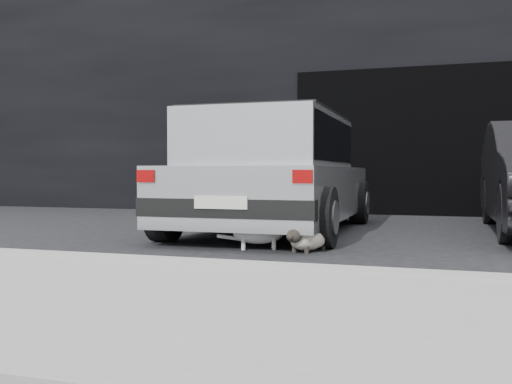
% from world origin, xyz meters
% --- Properties ---
extents(ground, '(80.00, 80.00, 0.00)m').
position_xyz_m(ground, '(0.00, 0.00, 0.00)').
color(ground, black).
rests_on(ground, ground).
extents(building_facade, '(34.00, 4.00, 5.00)m').
position_xyz_m(building_facade, '(1.00, 6.00, 2.50)').
color(building_facade, black).
rests_on(building_facade, ground).
extents(garage_opening, '(4.00, 0.10, 2.60)m').
position_xyz_m(garage_opening, '(1.00, 3.99, 1.30)').
color(garage_opening, black).
rests_on(garage_opening, ground).
extents(curb, '(18.00, 0.25, 0.12)m').
position_xyz_m(curb, '(1.00, -2.60, 0.06)').
color(curb, gray).
rests_on(curb, ground).
extents(sidewalk, '(18.00, 2.20, 0.11)m').
position_xyz_m(sidewalk, '(1.00, -3.80, 0.06)').
color(sidewalk, gray).
rests_on(sidewalk, ground).
extents(silver_hatchback, '(2.03, 4.06, 1.49)m').
position_xyz_m(silver_hatchback, '(-0.48, 0.57, 0.81)').
color(silver_hatchback, silver).
rests_on(silver_hatchback, ground).
extents(cat_siamese, '(0.42, 0.78, 0.28)m').
position_xyz_m(cat_siamese, '(0.30, -1.09, 0.13)').
color(cat_siamese, beige).
rests_on(cat_siamese, ground).
extents(cat_white, '(0.71, 0.40, 0.35)m').
position_xyz_m(cat_white, '(-0.16, -1.02, 0.17)').
color(cat_white, white).
rests_on(cat_white, ground).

